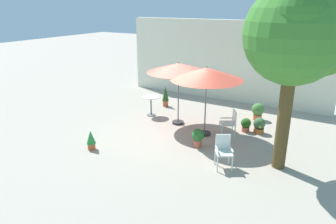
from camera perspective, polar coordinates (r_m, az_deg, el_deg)
ground_plane at (r=11.26m, az=0.73°, el=-3.47°), size 60.00×60.00×0.00m
villa_facade at (r=14.93m, az=10.04°, el=9.09°), size 9.59×0.30×3.62m
shade_tree at (r=8.48m, az=22.11°, el=12.69°), size 2.61×2.49×4.83m
patio_umbrella_0 at (r=11.40m, az=1.92°, el=7.86°), size 2.29×2.29×2.35m
patio_umbrella_1 at (r=10.43m, az=6.97°, el=6.78°), size 2.40×2.40×2.40m
cafe_table_0 at (r=12.70m, az=-3.07°, el=1.71°), size 0.68×0.68×0.78m
patio_chair_0 at (r=8.85m, az=9.94°, el=-6.59°), size 0.61×0.61×0.91m
patio_chair_1 at (r=10.97m, az=11.11°, el=-1.66°), size 0.65×0.64×0.88m
potted_plant_0 at (r=9.97m, az=5.38°, el=-4.47°), size 0.39×0.39×0.60m
potted_plant_1 at (r=13.84m, az=-0.46°, el=2.97°), size 0.29×0.29×0.91m
potted_plant_2 at (r=12.74m, az=15.84°, el=0.23°), size 0.48×0.48×0.66m
potted_plant_3 at (r=10.05m, az=9.26°, el=-5.06°), size 0.20×0.20×0.52m
potted_plant_4 at (r=11.49m, az=13.81°, el=-2.16°), size 0.35×0.35×0.49m
potted_plant_5 at (r=11.47m, az=16.08°, el=-2.29°), size 0.41×0.41×0.56m
potted_plant_6 at (r=10.07m, az=-13.67°, el=-4.81°), size 0.28×0.28×0.62m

